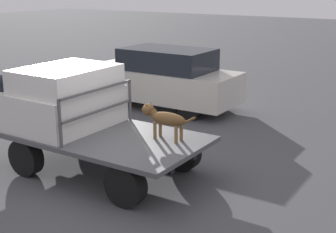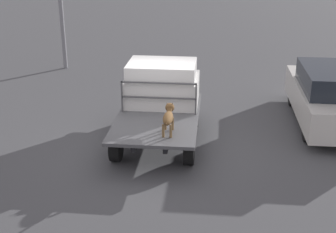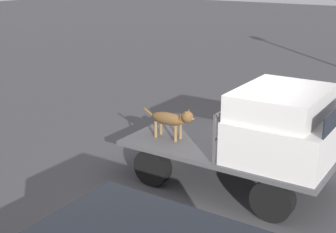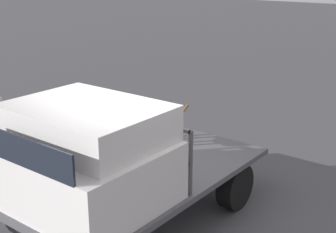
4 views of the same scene
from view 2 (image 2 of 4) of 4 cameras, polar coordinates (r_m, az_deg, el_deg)
ground_plane at (r=12.08m, az=-1.18°, el=-3.09°), size 80.00×80.00×0.00m
flatbed_truck at (r=11.86m, az=-1.20°, el=-0.68°), size 3.64×2.04×0.74m
truck_cab at (r=12.50m, az=-0.69°, el=4.07°), size 1.58×1.92×1.14m
truck_headboard at (r=11.72m, az=-1.15°, el=2.91°), size 0.04×1.92×0.82m
dog at (r=10.66m, az=0.06°, el=0.03°), size 1.11×0.23×0.62m
parked_sedan at (r=13.67m, az=18.94°, el=2.41°), size 4.37×1.70×1.64m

